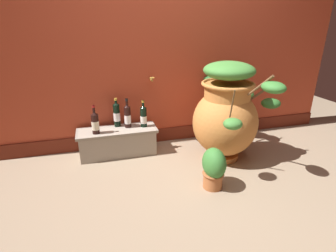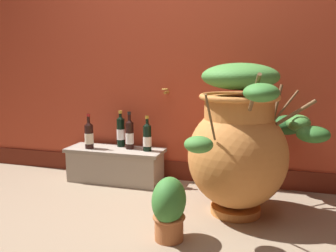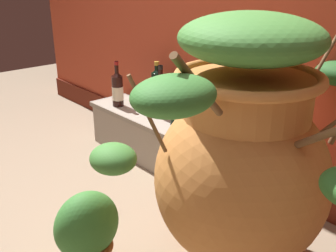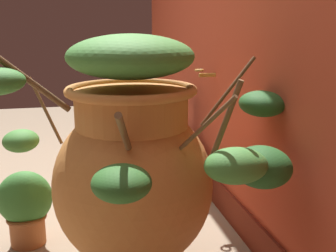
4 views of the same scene
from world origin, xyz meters
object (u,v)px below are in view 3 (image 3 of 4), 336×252
(terracotta_urn, at_px, (247,156))
(wine_bottle_back, at_px, (157,89))
(wine_bottle_middle, at_px, (176,105))
(potted_shrub, at_px, (88,234))
(wine_bottle_left, at_px, (161,96))
(wine_bottle_right, at_px, (118,89))

(terracotta_urn, xyz_separation_m, wine_bottle_back, (-1.08, 0.47, -0.07))
(wine_bottle_back, bearing_deg, wine_bottle_middle, -17.48)
(potted_shrub, bearing_deg, terracotta_urn, 54.56)
(terracotta_urn, relative_size, wine_bottle_back, 3.82)
(wine_bottle_left, bearing_deg, terracotta_urn, -22.86)
(wine_bottle_left, distance_m, potted_shrub, 1.12)
(wine_bottle_left, relative_size, potted_shrub, 0.86)
(wine_bottle_left, height_order, wine_bottle_right, wine_bottle_left)
(wine_bottle_right, height_order, wine_bottle_back, wine_bottle_back)
(wine_bottle_right, bearing_deg, wine_bottle_back, 31.99)
(wine_bottle_back, bearing_deg, wine_bottle_right, -148.01)
(terracotta_urn, height_order, wine_bottle_left, terracotta_urn)
(terracotta_urn, xyz_separation_m, wine_bottle_left, (-0.97, 0.41, -0.08))
(wine_bottle_back, bearing_deg, wine_bottle_left, -29.30)
(wine_bottle_middle, xyz_separation_m, potted_shrub, (0.45, -0.88, -0.22))
(wine_bottle_middle, distance_m, wine_bottle_back, 0.30)
(wine_bottle_left, height_order, potted_shrub, wine_bottle_left)
(wine_bottle_left, height_order, wine_bottle_back, wine_bottle_left)
(wine_bottle_right, relative_size, potted_shrub, 0.81)
(wine_bottle_middle, distance_m, wine_bottle_right, 0.52)
(wine_bottle_right, xyz_separation_m, potted_shrub, (0.96, -0.82, -0.22))
(wine_bottle_right, xyz_separation_m, wine_bottle_back, (0.24, 0.15, 0.02))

